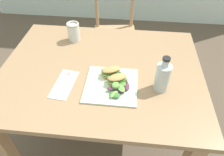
{
  "coord_description": "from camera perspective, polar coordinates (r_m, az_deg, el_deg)",
  "views": [
    {
      "loc": [
        0.17,
        -0.84,
        1.53
      ],
      "look_at": [
        0.08,
        -0.02,
        0.76
      ],
      "focal_mm": 33.78,
      "sensor_mm": 36.0,
      "label": 1
    }
  ],
  "objects": [
    {
      "name": "plate_lunch",
      "position": [
        1.11,
        -0.22,
        -1.97
      ],
      "size": [
        0.27,
        0.27,
        0.01
      ],
      "primitive_type": "cube",
      "color": "beige",
      "rests_on": "dining_table"
    },
    {
      "name": "napkin_folded",
      "position": [
        1.15,
        -12.8,
        -1.64
      ],
      "size": [
        0.12,
        0.23,
        0.0
      ],
      "primitive_type": "cube",
      "rotation": [
        0.0,
        0.0,
        -0.09
      ],
      "color": "silver",
      "rests_on": "dining_table"
    },
    {
      "name": "sandwich_half_back",
      "position": [
        1.14,
        -0.22,
        1.75
      ],
      "size": [
        0.11,
        0.1,
        0.06
      ],
      "color": "tan",
      "rests_on": "plate_lunch"
    },
    {
      "name": "bottle_cold_brew",
      "position": [
        1.08,
        13.44,
        -0.06
      ],
      "size": [
        0.08,
        0.08,
        0.2
      ],
      "color": "black",
      "rests_on": "dining_table"
    },
    {
      "name": "sandwich_half_front",
      "position": [
        1.09,
        1.45,
        -0.35
      ],
      "size": [
        0.11,
        0.1,
        0.06
      ],
      "color": "tan",
      "rests_on": "plate_lunch"
    },
    {
      "name": "salad_mixed_greens",
      "position": [
        1.07,
        1.46,
        -2.43
      ],
      "size": [
        0.12,
        0.16,
        0.04
      ],
      "color": "#4C2338",
      "rests_on": "plate_lunch"
    },
    {
      "name": "mason_jar_iced_tea",
      "position": [
        1.45,
        -10.32,
        11.96
      ],
      "size": [
        0.08,
        0.08,
        0.13
      ],
      "color": "#995623",
      "rests_on": "dining_table"
    },
    {
      "name": "fork_on_napkin",
      "position": [
        1.16,
        -12.56,
        -0.92
      ],
      "size": [
        0.03,
        0.19,
        0.0
      ],
      "color": "silver",
      "rests_on": "napkin_folded"
    },
    {
      "name": "ground_plane",
      "position": [
        1.75,
        -2.75,
        -17.71
      ],
      "size": [
        8.34,
        8.34,
        0.0
      ],
      "primitive_type": "plane",
      "color": "brown"
    },
    {
      "name": "dining_table",
      "position": [
        1.31,
        -2.82,
        -1.66
      ],
      "size": [
        1.16,
        0.9,
        0.74
      ],
      "color": "#997551",
      "rests_on": "ground"
    },
    {
      "name": "chair_wooden_far",
      "position": [
        2.09,
        0.79,
        12.01
      ],
      "size": [
        0.45,
        0.45,
        0.87
      ],
      "color": "tan",
      "rests_on": "ground"
    }
  ]
}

